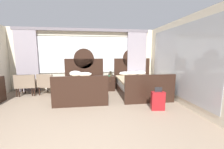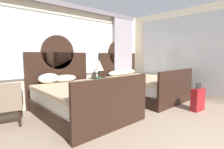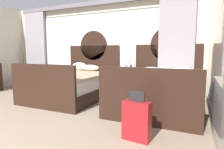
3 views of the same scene
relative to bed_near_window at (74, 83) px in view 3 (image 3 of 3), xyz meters
name	(u,v)px [view 3 (image 3 of 3)]	position (x,y,z in m)	size (l,w,h in m)	color
wall_back_window	(96,45)	(0.03, 1.10, 1.04)	(6.24, 0.22, 2.70)	beige
wall_right_mirror	(223,39)	(3.19, -1.30, 0.97)	(0.08, 4.86, 2.70)	beige
bed_near_window	(74,83)	(0.00, 0.00, 0.00)	(1.68, 2.21, 1.83)	black
bed_near_mirror	(159,90)	(2.20, 0.00, 0.00)	(1.68, 2.21, 1.83)	black
nightstand_between_beds	(123,84)	(1.10, 0.71, -0.06)	(0.45, 0.47, 0.64)	black
table_lamp_on_nightstand	(126,59)	(1.16, 0.77, 0.63)	(0.27, 0.27, 0.53)	brown
book_on_nightstand	(119,72)	(1.02, 0.62, 0.28)	(0.18, 0.26, 0.03)	#285133
armchair_by_window_left	(45,76)	(-1.38, 0.41, 0.08)	(0.78, 0.78, 0.82)	#84705B
armchair_by_window_centre	(28,75)	(-2.12, 0.40, 0.08)	(0.67, 0.67, 0.82)	#84705B
armchair_by_window_right	(26,75)	(-2.20, 0.40, 0.08)	(0.68, 0.68, 0.82)	#84705B
suitcase_on_floor	(137,121)	(2.20, -1.68, -0.10)	(0.39, 0.20, 0.67)	maroon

